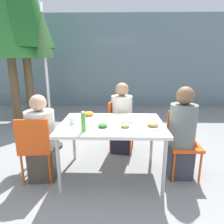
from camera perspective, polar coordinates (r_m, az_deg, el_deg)
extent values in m
plane|color=gray|center=(2.95, 0.00, -17.29)|extent=(24.00, 24.00, 0.00)
cube|color=slate|center=(6.94, 0.86, 14.24)|extent=(10.00, 0.20, 3.00)
cube|color=silver|center=(2.63, 0.00, -3.58)|extent=(1.35, 0.97, 0.04)
cylinder|color=#B7B7B7|center=(2.49, -14.99, -14.78)|extent=(0.04, 0.04, 0.72)
cylinder|color=#B7B7B7|center=(2.46, 14.71, -15.12)|extent=(0.04, 0.04, 0.72)
cylinder|color=#B7B7B7|center=(3.23, -10.85, -7.43)|extent=(0.04, 0.04, 0.72)
cylinder|color=#B7B7B7|center=(3.21, 11.28, -7.61)|extent=(0.04, 0.04, 0.72)
cube|color=#E54C14|center=(2.85, -20.30, -9.43)|extent=(0.44, 0.44, 0.04)
cube|color=#E54C14|center=(2.60, -21.84, -6.41)|extent=(0.40, 0.07, 0.42)
cylinder|color=#E54C14|center=(3.14, -22.11, -11.94)|extent=(0.03, 0.03, 0.42)
cylinder|color=#E54C14|center=(3.05, -15.90, -12.17)|extent=(0.03, 0.03, 0.42)
cylinder|color=#E54C14|center=(2.86, -24.21, -14.93)|extent=(0.03, 0.03, 0.42)
cylinder|color=#E54C14|center=(2.76, -17.34, -15.33)|extent=(0.03, 0.03, 0.42)
cube|color=#473D33|center=(2.92, -18.96, -13.24)|extent=(0.36, 0.36, 0.46)
cylinder|color=beige|center=(2.74, -19.77, -4.55)|extent=(0.37, 0.37, 0.47)
sphere|color=tan|center=(2.65, -20.41, 2.44)|extent=(0.21, 0.21, 0.21)
cube|color=#E54C14|center=(2.89, 19.94, -9.06)|extent=(0.40, 0.40, 0.04)
cube|color=#E54C14|center=(2.97, 19.24, -3.59)|extent=(0.40, 0.04, 0.42)
cylinder|color=#E54C14|center=(2.90, 23.89, -14.39)|extent=(0.03, 0.03, 0.42)
cylinder|color=#E54C14|center=(2.79, 17.22, -14.93)|extent=(0.03, 0.03, 0.42)
cylinder|color=#E54C14|center=(3.18, 21.56, -11.51)|extent=(0.03, 0.03, 0.42)
cylinder|color=#E54C14|center=(3.08, 15.50, -11.85)|extent=(0.03, 0.03, 0.42)
cube|color=#383842|center=(2.96, 18.64, -12.84)|extent=(0.31, 0.31, 0.46)
cylinder|color=slate|center=(2.77, 19.49, -3.50)|extent=(0.34, 0.34, 0.55)
sphere|color=brown|center=(2.68, 20.20, 4.43)|extent=(0.23, 0.23, 0.23)
cube|color=#E54C14|center=(3.47, 2.88, -4.13)|extent=(0.47, 0.47, 0.04)
cube|color=#E54C14|center=(3.44, -0.06, -0.29)|extent=(0.11, 0.40, 0.42)
cylinder|color=#E54C14|center=(3.69, 5.91, -6.86)|extent=(0.03, 0.03, 0.42)
cylinder|color=#E54C14|center=(3.37, 5.21, -8.94)|extent=(0.03, 0.03, 0.42)
cylinder|color=#E54C14|center=(3.74, 0.69, -6.47)|extent=(0.03, 0.03, 0.42)
cylinder|color=#E54C14|center=(3.43, -0.49, -8.48)|extent=(0.03, 0.03, 0.42)
cube|color=black|center=(3.50, 2.69, -7.66)|extent=(0.37, 0.37, 0.46)
cylinder|color=beige|center=(3.34, 2.80, 0.17)|extent=(0.35, 0.35, 0.52)
sphere|color=#9E7556|center=(3.27, 2.88, 6.48)|extent=(0.22, 0.22, 0.22)
cylinder|color=#333333|center=(3.88, -16.61, -9.28)|extent=(0.36, 0.36, 0.05)
cylinder|color=#BCBCBC|center=(3.58, -18.01, 8.34)|extent=(0.04, 0.04, 2.42)
cone|color=#2D5128|center=(3.59, -19.09, 21.09)|extent=(0.27, 0.27, 0.82)
cylinder|color=white|center=(2.43, -2.65, -4.53)|extent=(0.22, 0.22, 0.01)
ellipsoid|color=#33702D|center=(2.42, -2.66, -3.83)|extent=(0.12, 0.12, 0.05)
cylinder|color=white|center=(2.51, 11.52, -4.13)|extent=(0.27, 0.27, 0.01)
ellipsoid|color=tan|center=(2.50, 11.56, -3.34)|extent=(0.15, 0.15, 0.06)
cylinder|color=white|center=(2.43, 3.76, -4.51)|extent=(0.21, 0.21, 0.01)
ellipsoid|color=tan|center=(2.42, 3.77, -3.84)|extent=(0.12, 0.12, 0.05)
cylinder|color=white|center=(2.94, -6.70, -1.16)|extent=(0.28, 0.28, 0.01)
ellipsoid|color=orange|center=(2.93, -6.73, -0.46)|extent=(0.15, 0.15, 0.06)
cylinder|color=#51A338|center=(2.32, -8.17, -2.94)|extent=(0.06, 0.06, 0.22)
cylinder|color=white|center=(2.28, -8.28, -0.12)|extent=(0.04, 0.04, 0.02)
cylinder|color=silver|center=(2.62, -11.20, -2.45)|extent=(0.08, 0.08, 0.09)
cylinder|color=white|center=(2.67, 4.26, -2.20)|extent=(0.18, 0.18, 0.06)
cylinder|color=brown|center=(5.68, -25.97, 5.52)|extent=(0.20, 0.20, 1.59)
cone|color=#2D7A33|center=(5.71, -28.08, 22.95)|extent=(1.53, 1.53, 1.88)
cylinder|color=brown|center=(5.71, -22.52, 7.20)|extent=(0.20, 0.20, 1.84)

